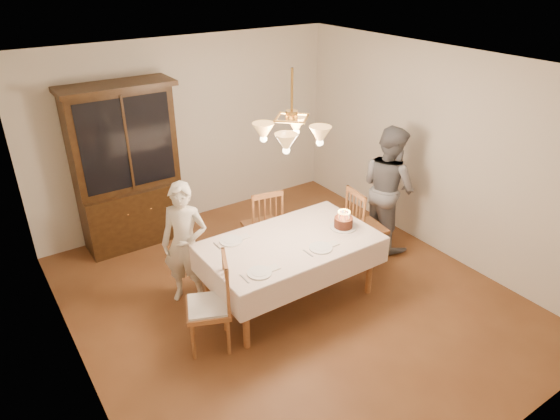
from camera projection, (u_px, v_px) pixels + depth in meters
ground at (290, 297)px, 5.75m from camera, size 5.00×5.00×0.00m
room_shell at (291, 171)px, 5.03m from camera, size 5.00×5.00×5.00m
dining_table at (290, 247)px, 5.44m from camera, size 1.90×1.10×0.76m
china_hutch at (127, 170)px, 6.44m from camera, size 1.38×0.54×2.16m
chair_far_side at (263, 227)px, 6.31m from camera, size 0.51×0.49×1.00m
chair_left_end at (209, 308)px, 4.86m from camera, size 0.56×0.57×1.00m
chair_right_end at (365, 229)px, 6.28m from camera, size 0.48×0.50×1.00m
elderly_woman at (185, 244)px, 5.42m from camera, size 0.62×0.61×1.43m
adult_in_grey at (388, 187)px, 6.48m from camera, size 0.68×0.84×1.65m
birthday_cake at (343, 223)px, 5.64m from camera, size 0.30×0.30×0.21m
place_setting_near_left at (261, 272)px, 4.85m from camera, size 0.39×0.25×0.02m
place_setting_near_right at (322, 248)px, 5.26m from camera, size 0.40×0.25×0.02m
place_setting_far_left at (232, 240)px, 5.40m from camera, size 0.40×0.25×0.02m
chandelier at (291, 133)px, 4.84m from camera, size 0.62×0.62×0.73m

